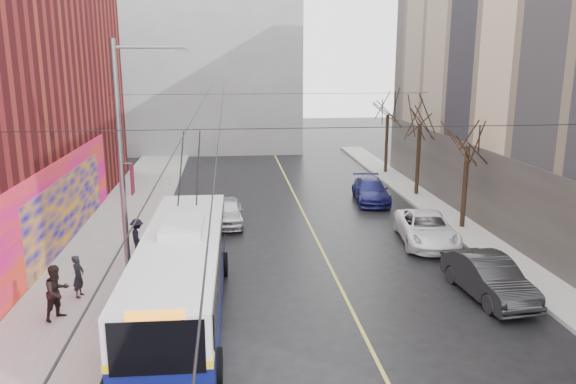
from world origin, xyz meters
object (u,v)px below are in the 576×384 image
at_px(parked_car_b, 489,277).
at_px(pedestrian_c, 137,237).
at_px(parked_car_d, 371,191).
at_px(trolleybus, 182,276).
at_px(streetlight_pole, 126,161).
at_px(tree_near, 469,130).
at_px(tree_mid, 421,111).
at_px(pedestrian_b, 57,292).
at_px(pedestrian_a, 78,276).
at_px(tree_far, 388,104).
at_px(following_car, 227,211).
at_px(parked_car_c, 426,228).

relative_size(parked_car_b, pedestrian_c, 2.86).
height_order(parked_car_b, parked_car_d, parked_car_b).
bearing_deg(trolleybus, streetlight_pole, 128.37).
xyz_separation_m(tree_near, tree_mid, (0.00, 7.00, 0.28)).
height_order(tree_mid, parked_car_d, tree_mid).
height_order(streetlight_pole, pedestrian_b, streetlight_pole).
xyz_separation_m(tree_mid, pedestrian_a, (-16.88, -13.76, -4.34)).
distance_m(tree_far, pedestrian_c, 23.03).
bearing_deg(tree_mid, pedestrian_a, -140.81).
bearing_deg(pedestrian_b, pedestrian_c, 21.17).
height_order(tree_mid, pedestrian_b, tree_mid).
distance_m(following_car, pedestrian_c, 5.99).
relative_size(tree_far, pedestrian_c, 4.16).
height_order(streetlight_pole, tree_near, streetlight_pole).
xyz_separation_m(parked_car_b, parked_car_d, (-0.76, 13.90, -0.07)).
distance_m(parked_car_d, pedestrian_b, 20.02).
xyz_separation_m(tree_near, pedestrian_c, (-15.50, -2.50, -4.04)).
distance_m(parked_car_b, pedestrian_c, 14.18).
xyz_separation_m(tree_far, pedestrian_a, (-16.88, -20.76, -4.23)).
relative_size(streetlight_pole, tree_near, 1.41).
xyz_separation_m(trolleybus, parked_car_c, (10.57, 6.75, -0.82)).
bearing_deg(streetlight_pole, pedestrian_a, -156.38).
relative_size(following_car, pedestrian_b, 2.18).
xyz_separation_m(tree_far, parked_car_b, (-2.42, -21.99, -4.40)).
xyz_separation_m(tree_near, trolleybus, (-13.12, -8.65, -3.45)).
xyz_separation_m(trolleybus, pedestrian_c, (-2.38, 6.15, -0.58)).
xyz_separation_m(tree_near, parked_car_c, (-2.55, -1.91, -4.27)).
bearing_deg(pedestrian_b, streetlight_pole, -2.32).
bearing_deg(streetlight_pole, following_car, 67.06).
bearing_deg(streetlight_pole, pedestrian_b, -128.58).
bearing_deg(parked_car_d, tree_mid, 24.42).
height_order(tree_far, parked_car_d, tree_far).
xyz_separation_m(tree_mid, trolleybus, (-13.12, -15.65, -3.73)).
relative_size(tree_near, tree_far, 0.97).
xyz_separation_m(streetlight_pole, tree_near, (15.14, 6.00, 0.13)).
relative_size(tree_mid, parked_car_b, 1.48).
bearing_deg(pedestrian_a, streetlight_pole, -56.11).
relative_size(tree_near, pedestrian_b, 3.52).
height_order(parked_car_c, parked_car_d, parked_car_c).
relative_size(trolleybus, pedestrian_b, 6.39).
xyz_separation_m(tree_near, parked_car_b, (-2.42, -7.99, -4.23)).
distance_m(trolleybus, pedestrian_c, 6.62).
relative_size(following_car, pedestrian_c, 2.52).
height_order(parked_car_b, following_car, parked_car_b).
xyz_separation_m(parked_car_d, pedestrian_c, (-12.32, -8.41, 0.27)).
bearing_deg(following_car, tree_far, 44.77).
distance_m(tree_near, pedestrian_c, 16.21).
xyz_separation_m(pedestrian_b, pedestrian_c, (1.61, 5.97, -0.12)).
bearing_deg(pedestrian_c, parked_car_c, -109.27).
bearing_deg(parked_car_d, parked_car_c, -79.90).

